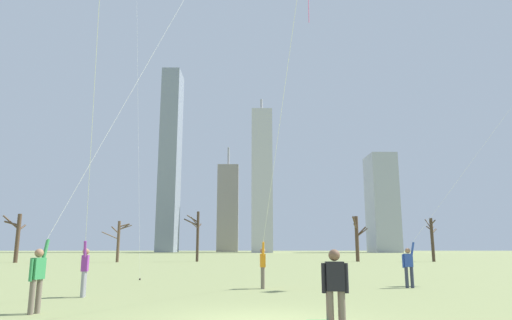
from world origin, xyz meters
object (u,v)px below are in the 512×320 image
at_px(bare_tree_rightmost, 357,237).
at_px(kite_flyer_midfield_right_green, 70,216).
at_px(bare_tree_right_of_center, 432,237).
at_px(kite_flyer_foreground_right_red, 88,215).
at_px(kite_flyer_midfield_left_pink, 266,244).
at_px(bare_tree_leftmost, 17,236).
at_px(bare_tree_far_right_edge, 197,234).
at_px(bystander_watching_nearby, 335,288).
at_px(kite_flyer_midfield_center_purple, 458,193).
at_px(distant_kite_drifting_right_white, 137,11).
at_px(bare_tree_left_of_center, 119,239).

bearing_deg(bare_tree_rightmost, kite_flyer_midfield_right_green, -113.40).
bearing_deg(bare_tree_right_of_center, kite_flyer_foreground_right_red, -124.21).
height_order(kite_flyer_midfield_left_pink, bare_tree_leftmost, kite_flyer_midfield_left_pink).
xyz_separation_m(kite_flyer_midfield_left_pink, bare_tree_far_right_edge, (-6.92, 35.22, 1.43)).
bearing_deg(kite_flyer_midfield_right_green, kite_flyer_foreground_right_red, 90.82).
height_order(bystander_watching_nearby, bare_tree_far_right_edge, bare_tree_far_right_edge).
distance_m(bare_tree_far_right_edge, bare_tree_leftmost, 19.57).
relative_size(kite_flyer_midfield_center_purple, distant_kite_drifting_right_white, 0.71).
bearing_deg(bare_tree_right_of_center, bare_tree_far_right_edge, 178.68).
bearing_deg(bare_tree_leftmost, bare_tree_rightmost, 4.85).
relative_size(kite_flyer_midfield_right_green, bare_tree_left_of_center, 3.02).
xyz_separation_m(distant_kite_drifting_right_white, bare_tree_left_of_center, (-7.66, 25.09, -13.92)).
height_order(kite_flyer_midfield_center_purple, kite_flyer_midfield_right_green, kite_flyer_midfield_center_purple).
bearing_deg(bystander_watching_nearby, bare_tree_far_right_edge, 100.13).
bearing_deg(kite_flyer_midfield_center_purple, bare_tree_rightmost, 84.46).
bearing_deg(kite_flyer_midfield_right_green, kite_flyer_midfield_left_pink, 44.10).
distance_m(kite_flyer_foreground_right_red, bare_tree_right_of_center, 46.64).
bearing_deg(kite_flyer_midfield_right_green, bare_tree_rightmost, 66.60).
bearing_deg(kite_flyer_foreground_right_red, bare_tree_rightmost, 65.81).
bearing_deg(bare_tree_left_of_center, distant_kite_drifting_right_white, -73.03).
height_order(distant_kite_drifting_right_white, bare_tree_left_of_center, distant_kite_drifting_right_white).
bearing_deg(bare_tree_leftmost, kite_flyer_foreground_right_red, -60.09).
bearing_deg(bare_tree_left_of_center, kite_flyer_foreground_right_red, -75.11).
relative_size(kite_flyer_midfield_right_green, bare_tree_right_of_center, 2.76).
bearing_deg(bare_tree_right_of_center, bystander_watching_nearby, -114.14).
distance_m(distant_kite_drifting_right_white, bare_tree_rightmost, 35.99).
height_order(kite_flyer_foreground_right_red, bare_tree_rightmost, kite_flyer_foreground_right_red).
height_order(distant_kite_drifting_right_white, bare_tree_right_of_center, distant_kite_drifting_right_white).
bearing_deg(distant_kite_drifting_right_white, kite_flyer_midfield_right_green, -80.50).
relative_size(kite_flyer_foreground_right_red, kite_flyer_midfield_right_green, 0.78).
xyz_separation_m(bare_tree_rightmost, bare_tree_right_of_center, (8.71, -0.43, -0.08)).
height_order(kite_flyer_midfield_left_pink, bare_tree_rightmost, kite_flyer_midfield_left_pink).
distance_m(bystander_watching_nearby, bare_tree_far_right_edge, 45.15).
distance_m(kite_flyer_foreground_right_red, bare_tree_rightmost, 42.76).
xyz_separation_m(kite_flyer_midfield_left_pink, distant_kite_drifting_right_white, (-7.87, 8.19, 14.66)).
bearing_deg(bare_tree_leftmost, bare_tree_far_right_edge, 10.10).
relative_size(bare_tree_far_right_edge, bare_tree_rightmost, 1.10).
bearing_deg(bare_tree_left_of_center, bare_tree_far_right_edge, 12.70).
bearing_deg(bare_tree_left_of_center, bare_tree_right_of_center, 2.07).
bearing_deg(bare_tree_rightmost, kite_flyer_midfield_center_purple, -95.54).
relative_size(distant_kite_drifting_right_white, bare_tree_leftmost, 3.82).
bearing_deg(bare_tree_far_right_edge, kite_flyer_midfield_left_pink, -78.88).
bearing_deg(bare_tree_left_of_center, kite_flyer_midfield_right_green, -75.60).
bearing_deg(kite_flyer_midfield_right_green, bare_tree_far_right_edge, 91.88).
xyz_separation_m(distant_kite_drifting_right_white, bare_tree_far_right_edge, (0.94, 27.03, -13.23)).
relative_size(bystander_watching_nearby, bare_tree_left_of_center, 0.35).
relative_size(kite_flyer_midfield_center_purple, bystander_watching_nearby, 8.76).
bearing_deg(bare_tree_rightmost, bare_tree_far_right_edge, 179.39).
height_order(bystander_watching_nearby, bare_tree_left_of_center, bare_tree_left_of_center).
bearing_deg(kite_flyer_foreground_right_red, kite_flyer_midfield_center_purple, 22.45).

